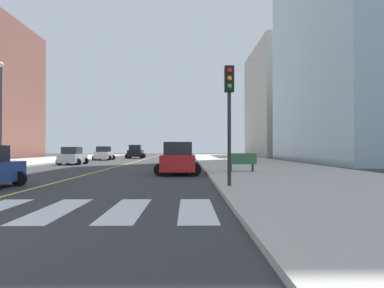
{
  "coord_description": "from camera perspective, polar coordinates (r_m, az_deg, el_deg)",
  "views": [
    {
      "loc": [
        6.07,
        -5.81,
        1.59
      ],
      "look_at": [
        6.46,
        28.96,
        1.96
      ],
      "focal_mm": 35.67,
      "sensor_mm": 36.0,
      "label": 1
    }
  ],
  "objects": [
    {
      "name": "parking_garage_concrete",
      "position": [
        77.22,
        15.85,
        5.97
      ],
      "size": [
        18.0,
        24.0,
        20.82
      ],
      "primitive_type": "cube",
      "color": "#B2ADA3",
      "rests_on": "ground"
    },
    {
      "name": "lane_divider_paint",
      "position": [
        46.24,
        -8.2,
        -2.57
      ],
      "size": [
        0.16,
        80.0,
        0.01
      ],
      "primitive_type": "cube",
      "color": "yellow",
      "rests_on": "ground"
    },
    {
      "name": "car_silver_third",
      "position": [
        38.39,
        -17.43,
        -1.77
      ],
      "size": [
        2.46,
        3.87,
        1.7
      ],
      "rotation": [
        0.0,
        0.0,
        -0.04
      ],
      "color": "#B7B7BC",
      "rests_on": "ground"
    },
    {
      "name": "sidewalk_kerb_east",
      "position": [
        26.57,
        12.72,
        -3.87
      ],
      "size": [
        10.0,
        120.0,
        0.15
      ],
      "primitive_type": "cube",
      "color": "#B2ADA3",
      "rests_on": "ground"
    },
    {
      "name": "traffic_light_near_corner",
      "position": [
        14.77,
        5.59,
        6.38
      ],
      "size": [
        0.36,
        0.41,
        4.6
      ],
      "rotation": [
        0.0,
        0.0,
        3.14
      ],
      "color": "black",
      "rests_on": "sidewalk_kerb_east"
    },
    {
      "name": "park_bench",
      "position": [
        23.99,
        7.46,
        -2.76
      ],
      "size": [
        1.83,
        0.67,
        1.12
      ],
      "rotation": [
        0.0,
        0.0,
        1.51
      ],
      "color": "#33603D",
      "rests_on": "sidewalk_kerb_east"
    },
    {
      "name": "car_green_second",
      "position": [
        35.17,
        -2.3,
        -1.87
      ],
      "size": [
        2.55,
        3.98,
        1.74
      ],
      "rotation": [
        0.0,
        0.0,
        3.19
      ],
      "color": "#236B42",
      "rests_on": "ground"
    },
    {
      "name": "street_lamp",
      "position": [
        32.2,
        -26.7,
        5.17
      ],
      "size": [
        0.44,
        0.44,
        7.94
      ],
      "color": "#38383D",
      "rests_on": "sidewalk_kerb_west"
    },
    {
      "name": "car_red_fifth",
      "position": [
        23.16,
        -2.11,
        -2.29
      ],
      "size": [
        2.75,
        4.39,
        1.96
      ],
      "rotation": [
        0.0,
        0.0,
        3.15
      ],
      "color": "red",
      "rests_on": "ground"
    },
    {
      "name": "car_black_fourth",
      "position": [
        59.87,
        -8.44,
        -1.19
      ],
      "size": [
        2.99,
        4.71,
        2.08
      ],
      "rotation": [
        0.0,
        0.0,
        0.03
      ],
      "color": "black",
      "rests_on": "ground"
    },
    {
      "name": "car_white_sixth",
      "position": [
        51.58,
        -13.04,
        -1.42
      ],
      "size": [
        2.53,
        4.05,
        1.81
      ],
      "rotation": [
        0.0,
        0.0,
        -0.0
      ],
      "color": "silver",
      "rests_on": "ground"
    }
  ]
}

